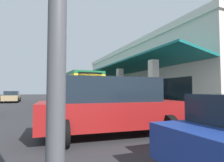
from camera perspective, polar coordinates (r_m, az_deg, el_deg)
ground at (r=24.81m, az=8.15°, el=-6.44°), size 120.00×120.00×0.00m
curb_strip at (r=23.70m, az=-4.94°, el=-6.48°), size 34.67×0.50×0.12m
plaza_building at (r=28.07m, az=14.28°, el=1.50°), size 29.19×15.45×7.30m
transit_bus at (r=19.88m, az=-11.76°, el=-1.95°), size 11.35×3.29×3.34m
parked_sedan_tan at (r=27.92m, az=-28.25°, el=-4.19°), size 4.41×2.04×1.47m
parked_suv_red at (r=6.50m, az=-0.59°, el=-7.51°), size 2.94×4.93×1.97m
pedestrian at (r=10.11m, az=-12.50°, el=-6.44°), size 0.42×0.64×1.62m
potted_palm at (r=19.35m, az=2.03°, el=-5.24°), size 1.59×1.71×3.07m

